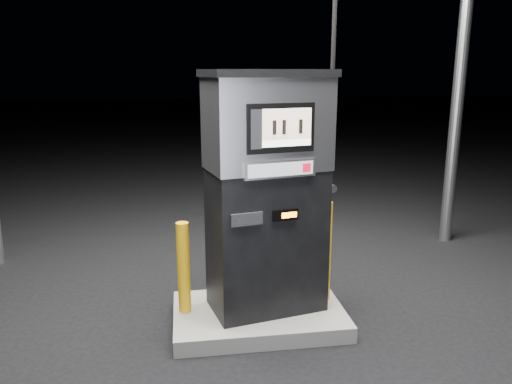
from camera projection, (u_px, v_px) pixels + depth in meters
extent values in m
plane|color=black|center=(259.00, 323.00, 4.77)|extent=(80.00, 80.00, 0.00)
cube|color=slate|center=(259.00, 316.00, 4.75)|extent=(1.60, 1.00, 0.15)
cylinder|color=gray|center=(460.00, 78.00, 6.59)|extent=(0.16, 0.16, 4.50)
cube|color=black|center=(266.00, 239.00, 4.64)|extent=(1.12, 0.79, 1.34)
cube|color=#B4B4BC|center=(267.00, 124.00, 4.38)|extent=(1.14, 0.81, 0.80)
cube|color=black|center=(267.00, 73.00, 4.28)|extent=(1.20, 0.86, 0.06)
cube|color=black|center=(281.00, 128.00, 4.10)|extent=(0.59, 0.16, 0.41)
cube|color=#C8A991|center=(287.00, 124.00, 4.09)|extent=(0.43, 0.10, 0.26)
cube|color=white|center=(287.00, 143.00, 4.13)|extent=(0.43, 0.10, 0.05)
cube|color=#B4B4BC|center=(280.00, 169.00, 4.18)|extent=(0.64, 0.16, 0.15)
cube|color=#989B9F|center=(281.00, 170.00, 4.16)|extent=(0.58, 0.13, 0.11)
cube|color=#AF0B21|center=(307.00, 168.00, 4.24)|extent=(0.07, 0.02, 0.08)
cube|color=black|center=(285.00, 215.00, 4.30)|extent=(0.24, 0.07, 0.10)
cube|color=orange|center=(289.00, 215.00, 4.30)|extent=(0.14, 0.03, 0.05)
cube|color=black|center=(247.00, 219.00, 4.18)|extent=(0.28, 0.08, 0.11)
cube|color=black|center=(322.00, 187.00, 4.72)|extent=(0.14, 0.21, 0.27)
cylinder|color=gray|center=(328.00, 186.00, 4.74)|extent=(0.12, 0.25, 0.08)
cylinder|color=#F4AE0D|center=(184.00, 268.00, 4.59)|extent=(0.12, 0.12, 0.87)
cylinder|color=#F4AE0D|center=(324.00, 252.00, 4.82)|extent=(0.16, 0.16, 1.00)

